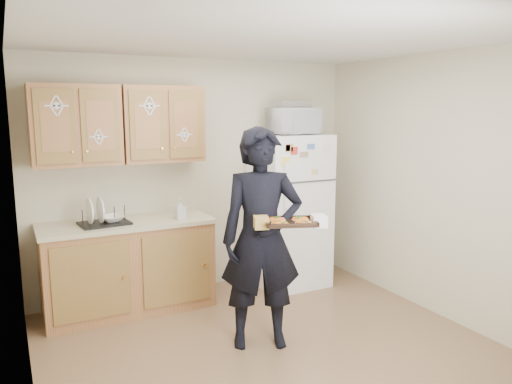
% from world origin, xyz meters
% --- Properties ---
extents(floor, '(3.60, 3.60, 0.00)m').
position_xyz_m(floor, '(0.00, 0.00, 0.00)').
color(floor, brown).
rests_on(floor, ground).
extents(ceiling, '(3.60, 3.60, 0.00)m').
position_xyz_m(ceiling, '(0.00, 0.00, 2.50)').
color(ceiling, silver).
rests_on(ceiling, wall_back).
extents(wall_back, '(3.60, 0.04, 2.50)m').
position_xyz_m(wall_back, '(0.00, 1.80, 1.25)').
color(wall_back, beige).
rests_on(wall_back, floor).
extents(wall_front, '(3.60, 0.04, 2.50)m').
position_xyz_m(wall_front, '(0.00, -1.80, 1.25)').
color(wall_front, beige).
rests_on(wall_front, floor).
extents(wall_left, '(0.04, 3.60, 2.50)m').
position_xyz_m(wall_left, '(-1.80, 0.00, 1.25)').
color(wall_left, beige).
rests_on(wall_left, floor).
extents(wall_right, '(0.04, 3.60, 2.50)m').
position_xyz_m(wall_right, '(1.80, 0.00, 1.25)').
color(wall_right, beige).
rests_on(wall_right, floor).
extents(refrigerator, '(0.75, 0.70, 1.70)m').
position_xyz_m(refrigerator, '(0.95, 1.43, 0.85)').
color(refrigerator, white).
rests_on(refrigerator, floor).
extents(base_cabinet, '(1.60, 0.60, 0.86)m').
position_xyz_m(base_cabinet, '(-0.85, 1.48, 0.43)').
color(base_cabinet, brown).
rests_on(base_cabinet, floor).
extents(countertop, '(1.64, 0.64, 0.04)m').
position_xyz_m(countertop, '(-0.85, 1.48, 0.88)').
color(countertop, '#B9AE8E').
rests_on(countertop, base_cabinet).
extents(upper_cab_left, '(0.80, 0.33, 0.75)m').
position_xyz_m(upper_cab_left, '(-1.25, 1.61, 1.83)').
color(upper_cab_left, brown).
rests_on(upper_cab_left, wall_back).
extents(upper_cab_right, '(0.80, 0.33, 0.75)m').
position_xyz_m(upper_cab_right, '(-0.43, 1.61, 1.83)').
color(upper_cab_right, brown).
rests_on(upper_cab_right, wall_back).
extents(cereal_box, '(0.20, 0.07, 0.32)m').
position_xyz_m(cereal_box, '(1.47, 1.67, 0.16)').
color(cereal_box, gold).
rests_on(cereal_box, floor).
extents(person, '(0.78, 0.65, 1.84)m').
position_xyz_m(person, '(-0.02, 0.24, 0.92)').
color(person, black).
rests_on(person, floor).
extents(baking_tray, '(0.47, 0.41, 0.04)m').
position_xyz_m(baking_tray, '(0.08, -0.04, 1.10)').
color(baking_tray, black).
rests_on(baking_tray, person).
extents(pizza_front_left, '(0.13, 0.13, 0.02)m').
position_xyz_m(pizza_front_left, '(-0.02, -0.07, 1.12)').
color(pizza_front_left, orange).
rests_on(pizza_front_left, baking_tray).
extents(pizza_front_right, '(0.13, 0.13, 0.02)m').
position_xyz_m(pizza_front_right, '(0.15, -0.13, 1.12)').
color(pizza_front_right, orange).
rests_on(pizza_front_right, baking_tray).
extents(pizza_back_left, '(0.13, 0.13, 0.02)m').
position_xyz_m(pizza_back_left, '(0.02, 0.06, 1.12)').
color(pizza_back_left, orange).
rests_on(pizza_back_left, baking_tray).
extents(pizza_back_right, '(0.13, 0.13, 0.02)m').
position_xyz_m(pizza_back_right, '(0.19, -0.01, 1.12)').
color(pizza_back_right, orange).
rests_on(pizza_back_right, baking_tray).
extents(microwave, '(0.53, 0.37, 0.29)m').
position_xyz_m(microwave, '(0.97, 1.38, 1.84)').
color(microwave, white).
rests_on(microwave, refrigerator).
extents(foil_pan, '(0.36, 0.26, 0.07)m').
position_xyz_m(foil_pan, '(0.97, 1.41, 2.02)').
color(foil_pan, '#AFAFB6').
rests_on(foil_pan, microwave).
extents(dish_rack, '(0.48, 0.38, 0.18)m').
position_xyz_m(dish_rack, '(-1.06, 1.45, 0.99)').
color(dish_rack, black).
rests_on(dish_rack, countertop).
extents(bowl, '(0.26, 0.26, 0.06)m').
position_xyz_m(bowl, '(-0.99, 1.45, 0.95)').
color(bowl, white).
rests_on(bowl, dish_rack).
extents(soap_bottle, '(0.10, 0.10, 0.20)m').
position_xyz_m(soap_bottle, '(-0.35, 1.35, 1.00)').
color(soap_bottle, white).
rests_on(soap_bottle, countertop).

